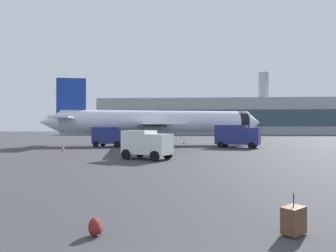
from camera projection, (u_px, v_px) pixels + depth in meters
The scene contains 9 objects.
airplane_at_gate at pixel (157, 123), 45.16m from camera, with size 35.58×32.31×10.50m.
service_truck at pixel (109, 136), 41.51m from camera, with size 5.11×3.22×2.90m.
fuel_truck at pixel (237, 135), 39.53m from camera, with size 6.46×4.53×3.20m.
cargo_van at pixel (146, 143), 25.04m from camera, with size 4.82×3.92×2.60m.
safety_cone_near at pixel (63, 148), 33.61m from camera, with size 0.44×0.44×0.73m.
safety_cone_mid at pixel (184, 142), 49.11m from camera, with size 0.44×0.44×0.62m.
rolling_suitcase at pixel (294, 220), 7.39m from camera, with size 0.74×0.72×1.10m.
traveller_backpack at pixel (95, 227), 7.32m from camera, with size 0.36×0.40×0.48m.
terminal_building at pixel (223, 117), 124.12m from camera, with size 106.95×22.13×27.09m.
Camera 1 is at (-0.02, -2.88, 2.83)m, focal length 29.99 mm.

